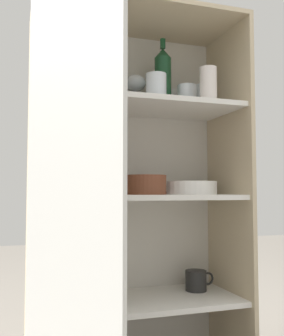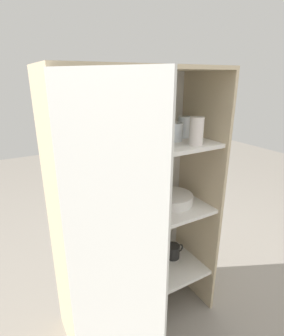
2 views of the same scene
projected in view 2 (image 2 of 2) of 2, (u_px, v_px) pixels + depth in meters
ground_plane at (154, 336)px, 1.43m from camera, size 8.00×8.00×0.00m
cupboard_back_panel at (123, 198)px, 1.49m from camera, size 0.83×0.02×1.37m
cupboard_side_left at (58, 234)px, 1.16m from camera, size 0.02×0.38×1.37m
cupboard_side_right at (198, 195)px, 1.54m from camera, size 0.02×0.38×1.37m
cupboard_top_panel at (137, 67)px, 1.12m from camera, size 0.83×0.38×0.02m
shelf_board_lower at (138, 278)px, 1.49m from camera, size 0.79×0.35×0.02m
shelf_board_middle at (138, 216)px, 1.35m from camera, size 0.79×0.35×0.02m
shelf_board_upper at (138, 148)px, 1.23m from camera, size 0.79×0.35×0.02m
cupboard_door at (112, 278)px, 0.90m from camera, size 0.23×0.36×1.37m
tumbler_glass_0 at (80, 143)px, 1.03m from camera, size 0.07×0.07×0.13m
tumbler_glass_1 at (158, 128)px, 1.40m from camera, size 0.07×0.07×0.10m
tumbler_glass_2 at (154, 134)px, 1.21m from camera, size 0.08×0.08×0.11m
tumbler_glass_3 at (114, 138)px, 1.09m from camera, size 0.07×0.07×0.14m
tumbler_glass_4 at (175, 132)px, 1.32m from camera, size 0.08×0.08×0.09m
tumbler_glass_5 at (184, 127)px, 1.39m from camera, size 0.06×0.06×0.11m
tumbler_glass_6 at (196, 131)px, 1.23m from camera, size 0.07×0.07×0.13m
tumbler_glass_7 at (117, 136)px, 1.17m from camera, size 0.07×0.07×0.12m
tumbler_glass_8 at (78, 135)px, 1.16m from camera, size 0.08×0.08×0.13m
wine_glass_0 at (131, 119)px, 1.30m from camera, size 0.09×0.09×0.15m
wine_glass_1 at (101, 126)px, 1.20m from camera, size 0.09×0.09×0.13m
wine_bottle at (155, 115)px, 1.29m from camera, size 0.07×0.07×0.30m
plate_stack_white at (173, 199)px, 1.46m from camera, size 0.22×0.22×0.05m
mixing_bowl_large at (145, 209)px, 1.32m from camera, size 0.16×0.16×0.08m
serving_bowl_small at (82, 226)px, 1.18m from camera, size 0.16×0.16×0.06m
coffee_mug_primary at (173, 251)px, 1.63m from camera, size 0.13×0.09×0.08m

